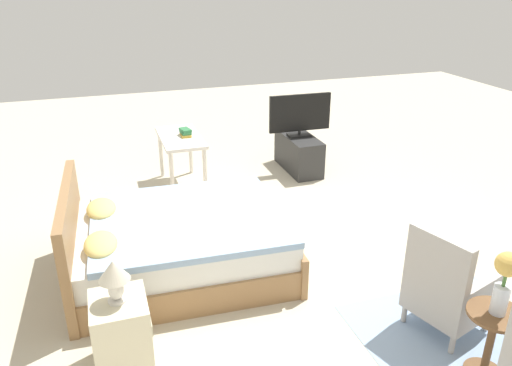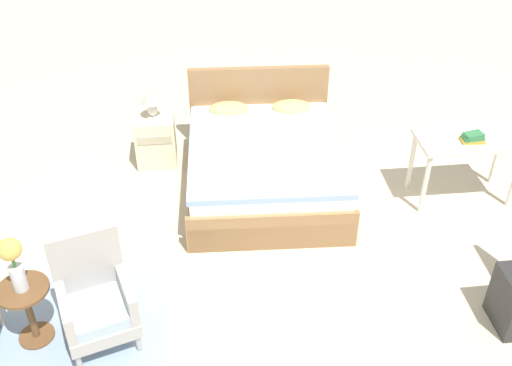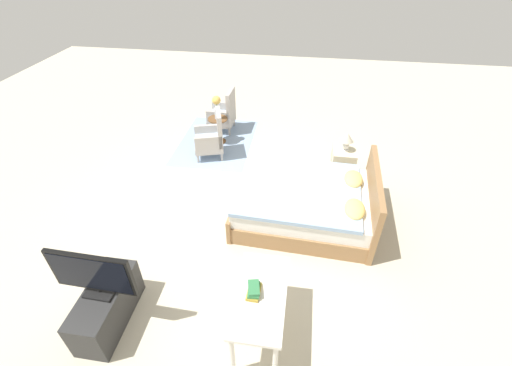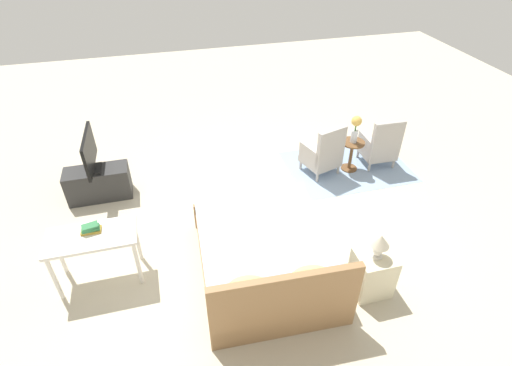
{
  "view_description": "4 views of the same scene",
  "coord_description": "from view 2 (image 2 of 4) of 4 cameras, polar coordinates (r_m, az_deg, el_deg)",
  "views": [
    {
      "loc": [
        -4.07,
        1.63,
        2.74
      ],
      "look_at": [
        0.24,
        0.21,
        0.78
      ],
      "focal_mm": 35.0,
      "sensor_mm": 36.0,
      "label": 1
    },
    {
      "loc": [
        -0.53,
        -4.22,
        3.8
      ],
      "look_at": [
        -0.07,
        -0.07,
        0.83
      ],
      "focal_mm": 42.0,
      "sensor_mm": 36.0,
      "label": 2
    },
    {
      "loc": [
        4.2,
        0.88,
        3.71
      ],
      "look_at": [
        0.37,
        0.3,
        0.76
      ],
      "focal_mm": 24.0,
      "sensor_mm": 36.0,
      "label": 3
    },
    {
      "loc": [
        1.13,
        4.38,
        3.98
      ],
      "look_at": [
        -0.03,
        -0.05,
        0.6
      ],
      "focal_mm": 28.0,
      "sensor_mm": 36.0,
      "label": 4
    }
  ],
  "objects": [
    {
      "name": "book_stack",
      "position": [
        6.25,
        19.96,
        4.08
      ],
      "size": [
        0.23,
        0.15,
        0.1
      ],
      "color": "#B79333",
      "rests_on": "vanity_desk"
    },
    {
      "name": "vanity_desk",
      "position": [
        6.38,
        19.52,
        3.25
      ],
      "size": [
        1.04,
        0.52,
        0.72
      ],
      "color": "silver",
      "rests_on": "ground_plane"
    },
    {
      "name": "armchair_by_window_right",
      "position": [
        4.88,
        -15.02,
        -10.62
      ],
      "size": [
        0.67,
        0.67,
        0.92
      ],
      "color": "#ADA8A3",
      "rests_on": "floor_rug"
    },
    {
      "name": "table_lamp",
      "position": [
        6.61,
        -9.95,
        7.82
      ],
      "size": [
        0.22,
        0.22,
        0.33
      ],
      "color": "silver",
      "rests_on": "nightstand"
    },
    {
      "name": "flower_vase",
      "position": [
        4.71,
        -22.16,
        -6.77
      ],
      "size": [
        0.17,
        0.17,
        0.48
      ],
      "color": "silver",
      "rests_on": "side_table"
    },
    {
      "name": "floor_rug",
      "position": [
        5.23,
        -20.24,
        -14.11
      ],
      "size": [
        2.1,
        1.5,
        0.01
      ],
      "color": "#8EA8C6",
      "rests_on": "ground_plane"
    },
    {
      "name": "bed",
      "position": [
        6.36,
        0.8,
        2.02
      ],
      "size": [
        1.7,
        2.1,
        0.96
      ],
      "color": "#997047",
      "rests_on": "ground_plane"
    },
    {
      "name": "side_table",
      "position": [
        5.03,
        -20.9,
        -10.98
      ],
      "size": [
        0.4,
        0.4,
        0.55
      ],
      "color": "brown",
      "rests_on": "ground_plane"
    },
    {
      "name": "nightstand",
      "position": [
        6.85,
        -9.52,
        4.08
      ],
      "size": [
        0.44,
        0.41,
        0.58
      ],
      "color": "beige",
      "rests_on": "ground_plane"
    },
    {
      "name": "ground_plane",
      "position": [
        5.7,
        0.63,
        -6.39
      ],
      "size": [
        16.0,
        16.0,
        0.0
      ],
      "primitive_type": "plane",
      "color": "beige"
    }
  ]
}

